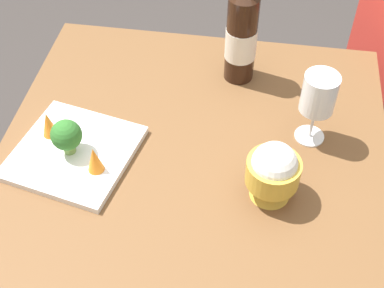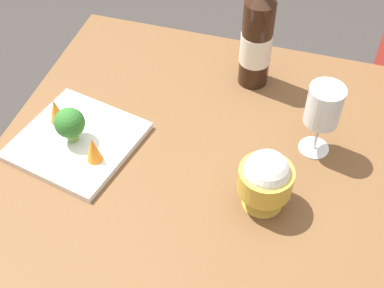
{
  "view_description": "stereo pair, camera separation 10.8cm",
  "coord_description": "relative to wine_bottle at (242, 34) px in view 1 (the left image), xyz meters",
  "views": [
    {
      "loc": [
        0.12,
        -0.78,
        1.64
      ],
      "look_at": [
        0.0,
        0.0,
        0.77
      ],
      "focal_mm": 50.06,
      "sensor_mm": 36.0,
      "label": 1
    },
    {
      "loc": [
        0.23,
        -0.76,
        1.64
      ],
      "look_at": [
        0.0,
        0.0,
        0.77
      ],
      "focal_mm": 50.06,
      "sensor_mm": 36.0,
      "label": 2
    }
  ],
  "objects": [
    {
      "name": "carrot_garnish_right",
      "position": [
        -0.27,
        -0.37,
        -0.08
      ],
      "size": [
        0.04,
        0.04,
        0.06
      ],
      "color": "orange",
      "rests_on": "serving_plate"
    },
    {
      "name": "dining_table",
      "position": [
        -0.08,
        -0.28,
        -0.22
      ],
      "size": [
        0.87,
        0.87,
        0.74
      ],
      "color": "brown",
      "rests_on": "ground_plane"
    },
    {
      "name": "broccoli_floret",
      "position": [
        -0.34,
        -0.33,
        -0.06
      ],
      "size": [
        0.07,
        0.07,
        0.09
      ],
      "color": "#729E4C",
      "rests_on": "serving_plate"
    },
    {
      "name": "wine_glass",
      "position": [
        0.18,
        -0.19,
        -0.0
      ],
      "size": [
        0.08,
        0.08,
        0.18
      ],
      "color": "white",
      "rests_on": "dining_table"
    },
    {
      "name": "serving_plate",
      "position": [
        -0.33,
        -0.33,
        -0.12
      ],
      "size": [
        0.3,
        0.3,
        0.02
      ],
      "rotation": [
        0.0,
        0.0,
        -0.21
      ],
      "color": "white",
      "rests_on": "dining_table"
    },
    {
      "name": "rice_bowl",
      "position": [
        0.1,
        -0.37,
        -0.06
      ],
      "size": [
        0.11,
        0.11,
        0.14
      ],
      "color": "gold",
      "rests_on": "dining_table"
    },
    {
      "name": "carrot_garnish_left",
      "position": [
        -0.4,
        -0.29,
        -0.08
      ],
      "size": [
        0.04,
        0.04,
        0.07
      ],
      "color": "orange",
      "rests_on": "serving_plate"
    },
    {
      "name": "wine_bottle",
      "position": [
        0.0,
        0.0,
        0.0
      ],
      "size": [
        0.08,
        0.08,
        0.33
      ],
      "color": "black",
      "rests_on": "dining_table"
    }
  ]
}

